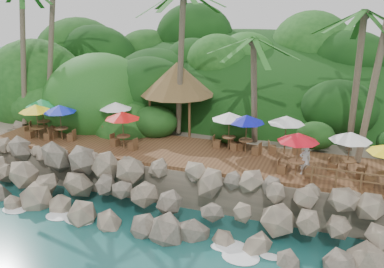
% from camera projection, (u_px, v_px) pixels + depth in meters
% --- Properties ---
extents(ground, '(140.00, 140.00, 0.00)m').
position_uv_depth(ground, '(148.00, 238.00, 20.09)').
color(ground, '#19514F').
rests_on(ground, ground).
extents(land_base, '(32.00, 25.20, 2.10)m').
position_uv_depth(land_base, '(235.00, 126.00, 34.04)').
color(land_base, gray).
rests_on(land_base, ground).
extents(jungle_hill, '(44.80, 28.00, 15.40)m').
position_uv_depth(jungle_hill, '(254.00, 116.00, 41.06)').
color(jungle_hill, '#143811').
rests_on(jungle_hill, ground).
extents(seawall, '(29.00, 4.00, 2.30)m').
position_uv_depth(seawall, '(165.00, 198.00, 21.52)').
color(seawall, gray).
rests_on(seawall, ground).
extents(terrace, '(26.00, 5.00, 0.20)m').
position_uv_depth(terrace, '(192.00, 153.00, 24.77)').
color(terrace, brown).
rests_on(terrace, land_base).
extents(jungle_foliage, '(44.00, 16.00, 12.00)m').
position_uv_depth(jungle_foliage, '(231.00, 142.00, 33.47)').
color(jungle_foliage, '#143811').
rests_on(jungle_foliage, ground).
extents(foam_line, '(25.20, 0.80, 0.06)m').
position_uv_depth(foam_line, '(151.00, 234.00, 20.35)').
color(foam_line, white).
rests_on(foam_line, ground).
extents(palapa, '(4.98, 4.98, 4.60)m').
position_uv_depth(palapa, '(177.00, 79.00, 28.10)').
color(palapa, brown).
rests_on(palapa, ground).
extents(dining_clusters, '(23.12, 5.30, 2.27)m').
position_uv_depth(dining_clusters, '(186.00, 121.00, 24.21)').
color(dining_clusters, brown).
rests_on(dining_clusters, terrace).
extents(waiter, '(0.67, 0.57, 1.57)m').
position_uv_depth(waiter, '(305.00, 160.00, 21.33)').
color(waiter, white).
rests_on(waiter, terrace).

